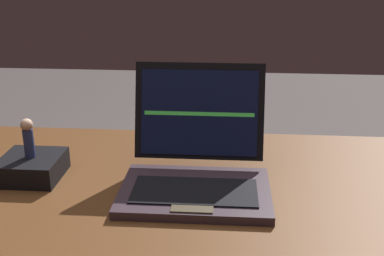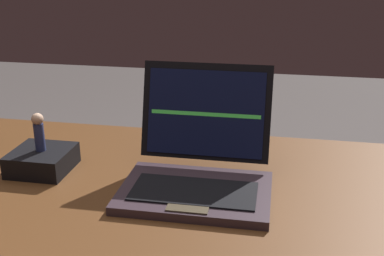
% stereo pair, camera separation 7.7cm
% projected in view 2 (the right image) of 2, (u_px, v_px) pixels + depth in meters
% --- Properties ---
extents(laptop_front, '(0.25, 0.23, 0.20)m').
position_uv_depth(laptop_front, '(199.00, 166.00, 0.83)').
color(laptop_front, '#31252C').
rests_on(laptop_front, desk).
extents(figurine_stand, '(0.11, 0.11, 0.04)m').
position_uv_depth(figurine_stand, '(42.00, 160.00, 0.91)').
color(figurine_stand, black).
rests_on(figurine_stand, desk).
extents(figurine, '(0.02, 0.02, 0.07)m').
position_uv_depth(figurine, '(39.00, 131.00, 0.89)').
color(figurine, navy).
rests_on(figurine, figurine_stand).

